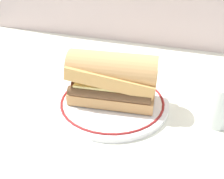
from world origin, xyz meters
name	(u,v)px	position (x,y,z in m)	size (l,w,h in m)	color
ground_plane	(116,105)	(0.00, 0.00, 0.00)	(1.50, 1.50, 0.00)	silver
plate	(112,102)	(-0.01, 0.00, 0.01)	(0.27, 0.27, 0.01)	white
sausage_sandwich	(112,78)	(-0.01, 0.00, 0.08)	(0.21, 0.11, 0.12)	tan
drinking_glass	(218,107)	(0.23, 0.01, 0.04)	(0.06, 0.06, 0.10)	silver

